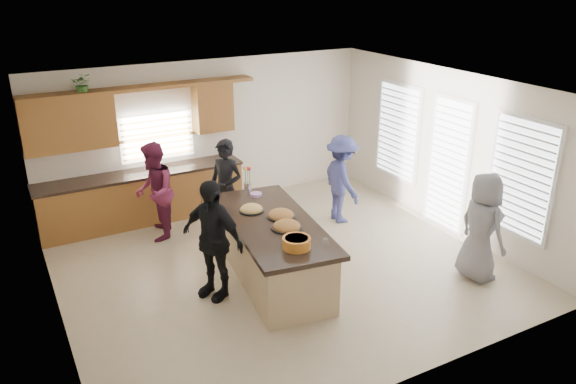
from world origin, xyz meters
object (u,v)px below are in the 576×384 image
island (273,252)px  woman_right_front (482,227)px  woman_left_front (212,239)px  woman_right_back (342,179)px  woman_left_back (226,188)px  salad_bowl (297,242)px  woman_left_mid (155,192)px

island → woman_right_front: (2.70, -1.42, 0.38)m
island → woman_left_front: bearing=-172.9°
woman_left_front → woman_right_back: (2.99, 1.28, -0.06)m
island → woman_left_back: (-0.00, 1.76, 0.40)m
salad_bowl → woman_left_back: woman_left_back is taller
woman_left_front → woman_right_front: size_ratio=1.05×
woman_left_back → woman_left_front: bearing=-62.6°
island → woman_right_back: bearing=40.0°
island → woman_left_mid: bearing=124.6°
island → woman_right_back: (2.05, 1.29, 0.36)m
woman_left_back → woman_left_mid: woman_left_back is taller
salad_bowl → woman_left_mid: woman_left_mid is taller
woman_left_back → woman_left_mid: 1.20m
woman_left_back → woman_left_front: woman_left_front is taller
island → woman_right_back: 2.45m
woman_right_front → woman_left_mid: bearing=49.3°
woman_left_back → woman_right_back: bearing=42.8°
woman_left_front → woman_right_front: (3.63, -1.43, -0.04)m
woman_left_back → woman_left_mid: bearing=-146.4°
woman_right_front → woman_left_back: bearing=43.3°
island → woman_left_back: size_ratio=1.66×
woman_left_back → woman_left_front: 1.98m
island → woman_left_back: woman_left_back is taller
woman_left_front → woman_left_back: bearing=123.2°
salad_bowl → woman_left_mid: size_ratio=0.22×
woman_left_mid → woman_right_back: bearing=92.7°
salad_bowl → woman_right_back: (2.16, 2.18, -0.22)m
island → woman_left_front: (-0.93, 0.01, 0.42)m
woman_right_back → woman_right_front: size_ratio=0.97×
salad_bowl → woman_right_back: size_ratio=0.23×
woman_left_back → salad_bowl: bearing=-36.7°
island → woman_left_front: woman_left_front is taller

